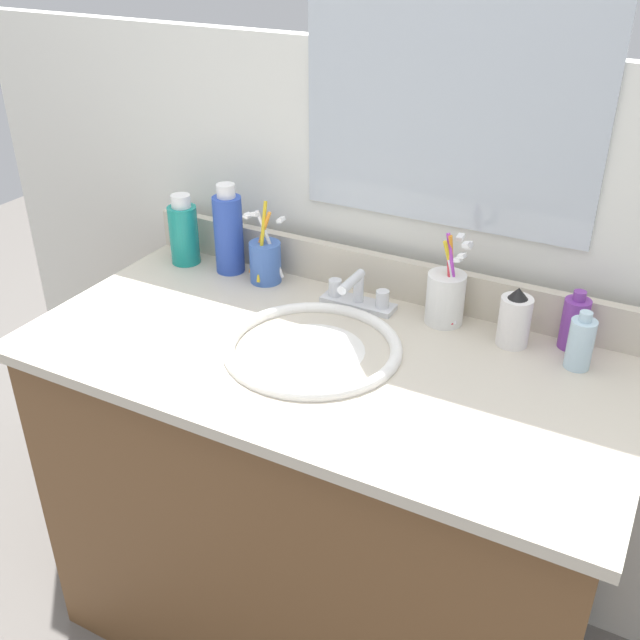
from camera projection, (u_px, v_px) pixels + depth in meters
The scene contains 15 objects.
ground_plane at pixel (323, 630), 1.79m from camera, with size 6.00×6.00×0.00m, color #66605B.
vanity_cabinet at pixel (323, 512), 1.61m from camera, with size 1.12×0.53×0.77m, color brown.
countertop at pixel (323, 358), 1.41m from camera, with size 1.17×0.58×0.02m, color beige.
backsplash at pixel (384, 275), 1.60m from camera, with size 1.17×0.02×0.09m, color beige.
back_wall at pixel (391, 335), 1.74m from camera, with size 2.27×0.04×1.30m, color silver.
mirror_panel at pixel (450, 83), 1.39m from camera, with size 0.60×0.01×0.56m, color #B2BCC6.
sink_basin at pixel (313, 363), 1.43m from camera, with size 0.34×0.34×0.11m.
faucet at pixel (357, 295), 1.55m from camera, with size 0.16×0.10×0.08m.
bottle_cream_purple at pixel (574, 323), 1.40m from camera, with size 0.05×0.05×0.12m.
bottle_gel_clear at pixel (581, 343), 1.34m from camera, with size 0.05×0.05×0.11m.
bottle_shampoo_blue at pixel (228, 232), 1.67m from camera, with size 0.07×0.07×0.21m.
bottle_mouthwash_teal at pixel (184, 232), 1.72m from camera, with size 0.07×0.07×0.17m.
bottle_lotion_white at pixel (515, 319), 1.41m from camera, with size 0.06×0.06×0.12m.
cup_white_ceramic at pixel (446, 296), 1.48m from camera, with size 0.08×0.08×0.19m.
cup_blue_plastic at pixel (265, 260), 1.65m from camera, with size 0.09×0.08×0.19m.
Camera 1 is at (0.56, -1.06, 1.53)m, focal length 41.73 mm.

